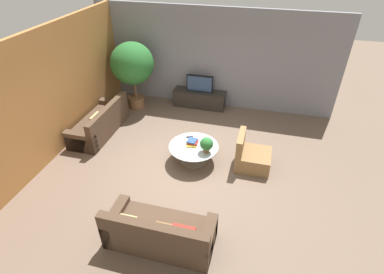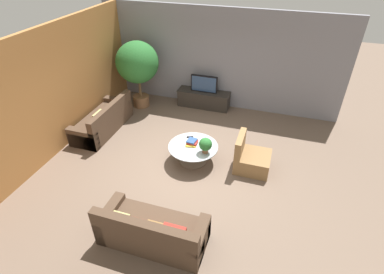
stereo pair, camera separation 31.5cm
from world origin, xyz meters
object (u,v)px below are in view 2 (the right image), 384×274
media_console (204,99)px  television (204,84)px  couch_by_wall (104,121)px  couch_near_entry (152,231)px  potted_plant_tabletop (205,145)px  armchair_wicker (250,159)px  potted_palm_tall (137,64)px  coffee_table (193,150)px

media_console → television: size_ratio=1.99×
media_console → couch_by_wall: size_ratio=0.82×
couch_near_entry → potted_plant_tabletop: 2.36m
television → couch_by_wall: (-2.30, -2.19, -0.50)m
couch_by_wall → television: bearing=133.6°
potted_plant_tabletop → armchair_wicker: bearing=17.3°
couch_near_entry → media_console: bearing=-84.1°
media_console → couch_by_wall: 3.18m
armchair_wicker → potted_plant_tabletop: size_ratio=2.24×
couch_by_wall → potted_palm_tall: size_ratio=0.97×
media_console → potted_palm_tall: (-1.94, -0.55, 1.13)m
media_console → couch_near_entry: bearing=-84.1°
couch_near_entry → television: bearing=-84.1°
coffee_table → potted_plant_tabletop: 0.51m
television → couch_by_wall: bearing=-136.4°
couch_by_wall → media_console: bearing=133.7°
coffee_table → couch_by_wall: (-2.82, 0.58, -0.04)m
media_console → potted_palm_tall: 2.31m
armchair_wicker → potted_plant_tabletop: 1.14m
coffee_table → couch_near_entry: 2.45m
couch_by_wall → coffee_table: bearing=78.5°
potted_plant_tabletop → potted_palm_tall: bearing=139.8°
coffee_table → potted_plant_tabletop: size_ratio=3.11×
coffee_table → couch_near_entry: bearing=-89.6°
coffee_table → potted_palm_tall: (-2.46, 2.22, 1.08)m
coffee_table → television: bearing=100.7°
coffee_table → couch_by_wall: 2.88m
media_console → couch_near_entry: size_ratio=0.87×
television → potted_palm_tall: potted_palm_tall is taller
coffee_table → potted_palm_tall: size_ratio=0.58×
media_console → armchair_wicker: 3.22m
coffee_table → couch_by_wall: bearing=168.5°
media_console → potted_plant_tabletop: bearing=-73.5°
television → potted_palm_tall: bearing=-164.3°
armchair_wicker → potted_palm_tall: (-3.83, 2.06, 1.13)m
television → couch_by_wall: television is taller
television → armchair_wicker: television is taller
couch_by_wall → potted_plant_tabletop: (3.17, -0.73, 0.39)m
potted_palm_tall → couch_near_entry: bearing=-62.0°
couch_by_wall → potted_plant_tabletop: size_ratio=5.25×
potted_palm_tall → couch_by_wall: bearing=-102.4°
couch_near_entry → potted_plant_tabletop: bearing=-98.0°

